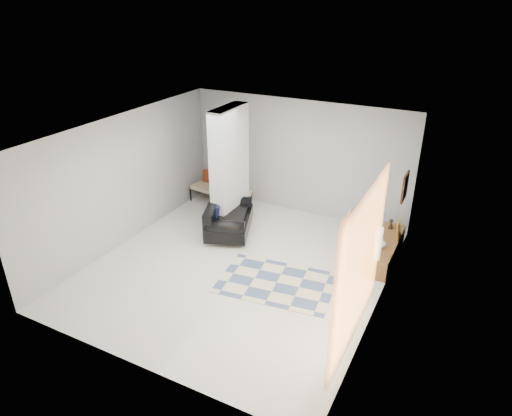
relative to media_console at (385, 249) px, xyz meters
The scene contains 17 objects.
floor 3.05m from the media_console, 145.96° to the right, with size 6.00×6.00×0.00m, color silver.
ceiling 4.00m from the media_console, 145.96° to the right, with size 6.00×6.00×0.00m, color white.
wall_back 3.08m from the media_console, 152.76° to the left, with size 6.00×6.00×0.00m, color #ACAEB0.
wall_front 5.47m from the media_console, 118.19° to the right, with size 6.00×6.00×0.00m, color #ACAEB0.
wall_left 5.67m from the media_console, 162.10° to the right, with size 6.00×6.00×0.00m, color #ACAEB0.
wall_right 2.09m from the media_console, 82.32° to the right, with size 6.00×6.00×0.00m, color #ACAEB0.
partition_column 3.81m from the media_console, behind, with size 0.35×1.20×2.80m, color silver.
hallway_door 4.86m from the media_console, 164.78° to the left, with size 0.85×0.06×2.04m, color beige.
curtain 3.12m from the media_console, 87.00° to the right, with size 2.55×2.55×0.00m, color orange.
wall_art 1.46m from the media_console, ahead, with size 0.04×0.45×0.55m, color #311B0D.
media_console is the anchor object (origin of this frame).
loveseat 3.53m from the media_console, behind, with size 1.39×1.76×0.76m.
daybed 4.52m from the media_console, behind, with size 1.64×0.86×0.77m.
area_rug 2.46m from the media_console, 131.38° to the right, with size 2.16×1.44×0.01m, color beige.
cylinder_lamp 0.94m from the media_console, 91.50° to the right, with size 0.12×0.12×0.68m, color silver.
bronze_figurine 0.68m from the media_console, 94.76° to the left, with size 0.11×0.11×0.22m, color #322416, non-canonical shape.
vase 0.42m from the media_console, 99.96° to the right, with size 0.20×0.20×0.21m, color white.
Camera 1 is at (3.84, -6.74, 5.06)m, focal length 32.00 mm.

